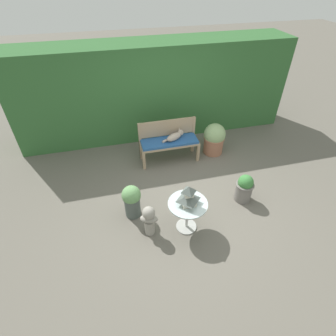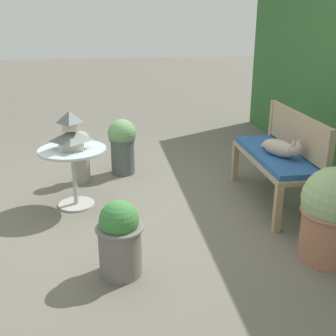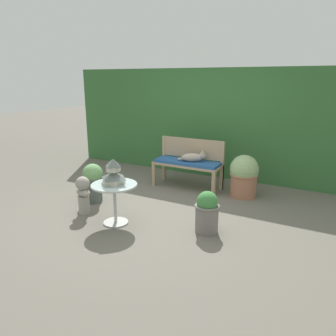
# 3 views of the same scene
# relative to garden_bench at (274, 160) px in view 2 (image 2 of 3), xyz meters

# --- Properties ---
(ground) EXTENTS (30.00, 30.00, 0.00)m
(ground) POSITION_rel_garden_bench_xyz_m (-0.01, -1.25, -0.43)
(ground) COLOR #666056
(garden_bench) EXTENTS (1.26, 0.44, 0.51)m
(garden_bench) POSITION_rel_garden_bench_xyz_m (0.00, 0.00, 0.00)
(garden_bench) COLOR tan
(garden_bench) RESTS_ON ground
(bench_backrest) EXTENTS (1.26, 0.06, 0.89)m
(bench_backrest) POSITION_rel_garden_bench_xyz_m (-0.00, 0.20, 0.20)
(bench_backrest) COLOR tan
(bench_backrest) RESTS_ON ground
(cat) EXTENTS (0.50, 0.31, 0.22)m
(cat) POSITION_rel_garden_bench_xyz_m (0.12, 0.01, 0.16)
(cat) COLOR #A89989
(cat) RESTS_ON garden_bench
(patio_table) EXTENTS (0.63, 0.63, 0.58)m
(patio_table) POSITION_rel_garden_bench_xyz_m (-0.19, -1.91, 0.02)
(patio_table) COLOR #B7B7B2
(patio_table) RESTS_ON ground
(pagoda_birdhouse) EXTENTS (0.29, 0.29, 0.36)m
(pagoda_birdhouse) POSITION_rel_garden_bench_xyz_m (-0.19, -1.91, 0.30)
(pagoda_birdhouse) COLOR beige
(pagoda_birdhouse) RESTS_ON patio_table
(garden_bust) EXTENTS (0.33, 0.25, 0.58)m
(garden_bust) POSITION_rel_garden_bench_xyz_m (-0.81, -1.87, -0.11)
(garden_bust) COLOR gray
(garden_bust) RESTS_ON ground
(potted_plant_table_near) EXTENTS (0.33, 0.33, 0.64)m
(potted_plant_table_near) POSITION_rel_garden_bench_xyz_m (-1.02, -1.41, -0.08)
(potted_plant_table_near) COLOR #4C5651
(potted_plant_table_near) RESTS_ON ground
(potted_plant_hedge_corner) EXTENTS (0.49, 0.49, 0.72)m
(potted_plant_hedge_corner) POSITION_rel_garden_bench_xyz_m (1.05, 0.04, -0.06)
(potted_plant_hedge_corner) COLOR #9E664C
(potted_plant_hedge_corner) RESTS_ON ground
(potted_plant_bench_left) EXTENTS (0.34, 0.34, 0.56)m
(potted_plant_bench_left) POSITION_rel_garden_bench_xyz_m (1.03, -1.53, -0.15)
(potted_plant_bench_left) COLOR slate
(potted_plant_bench_left) RESTS_ON ground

